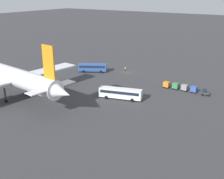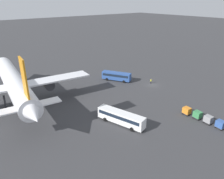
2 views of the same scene
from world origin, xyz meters
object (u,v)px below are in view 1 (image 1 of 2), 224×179
cargo_cart_green (176,86)px  cargo_cart_orange (167,84)px  shuttle_bus_near (92,67)px  cargo_cart_blue (194,89)px  baggage_tug (205,92)px  cargo_cart_grey (185,87)px  airplane (11,76)px  worker_person (125,69)px  shuttle_bus_far (120,93)px

cargo_cart_green → cargo_cart_orange: (3.01, 0.28, 0.00)m
shuttle_bus_near → cargo_cart_green: 35.24m
shuttle_bus_near → cargo_cart_blue: size_ratio=5.13×
cargo_cart_green → shuttle_bus_near: bearing=-3.0°
baggage_tug → cargo_cart_grey: (6.65, -0.31, 0.25)m
airplane → worker_person: size_ratio=29.47×
worker_person → cargo_cart_blue: size_ratio=0.82×
baggage_tug → cargo_cart_blue: (3.64, -0.41, 0.25)m
airplane → worker_person: 46.00m
cargo_cart_green → airplane: bearing=41.8°
cargo_cart_grey → cargo_cart_green: bearing=-0.2°
shuttle_bus_near → cargo_cart_grey: bearing=147.8°
cargo_cart_blue → cargo_cart_orange: 9.04m
airplane → worker_person: bearing=-100.1°
airplane → baggage_tug: 58.60m
shuttle_bus_far → worker_person: 30.51m
cargo_cart_grey → cargo_cart_orange: bearing=2.5°
cargo_cart_orange → shuttle_bus_far: bearing=65.8°
baggage_tug → worker_person: 35.96m
airplane → cargo_cart_grey: 53.49m
airplane → cargo_cart_grey: bearing=-133.7°
airplane → cargo_cart_orange: bearing=-129.4°
baggage_tug → cargo_cart_orange: bearing=-8.7°
worker_person → cargo_cart_grey: cargo_cart_grey is taller
shuttle_bus_far → cargo_cart_grey: size_ratio=6.09×
airplane → cargo_cart_grey: airplane is taller
cargo_cart_grey → cargo_cart_green: 3.01m
cargo_cart_green → cargo_cart_orange: size_ratio=1.00×
baggage_tug → cargo_cart_green: baggage_tug is taller
cargo_cart_orange → airplane: bearing=43.9°
shuttle_bus_far → shuttle_bus_near: bearing=-53.8°
shuttle_bus_far → cargo_cart_green: bearing=-137.7°
baggage_tug → worker_person: baggage_tug is taller
airplane → shuttle_bus_near: size_ratio=4.69×
airplane → cargo_cart_blue: bearing=-135.6°
shuttle_bus_near → worker_person: size_ratio=6.28×
cargo_cart_blue → cargo_cart_green: (6.02, 0.09, 0.00)m
worker_person → airplane: bearing=73.3°
shuttle_bus_near → shuttle_bus_far: shuttle_bus_far is taller
shuttle_bus_near → cargo_cart_grey: shuttle_bus_near is taller
airplane → worker_person: airplane is taller
baggage_tug → cargo_cart_orange: size_ratio=1.20×
worker_person → cargo_cart_blue: bearing=162.6°
shuttle_bus_far → cargo_cart_grey: (-13.63, -17.19, -0.75)m
airplane → cargo_cart_blue: 55.89m
airplane → shuttle_bus_far: (-27.36, -16.72, -4.86)m
cargo_cart_orange → baggage_tug: bearing=179.8°
airplane → cargo_cart_orange: size_ratio=24.05×
shuttle_bus_near → cargo_cart_orange: 32.25m
airplane → shuttle_bus_near: 36.19m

